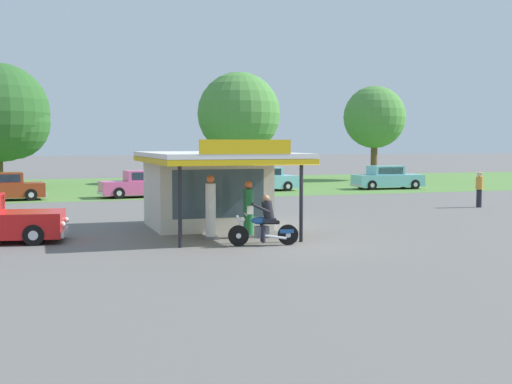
% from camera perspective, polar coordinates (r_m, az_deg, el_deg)
% --- Properties ---
extents(ground_plane, '(300.00, 300.00, 0.00)m').
position_cam_1_polar(ground_plane, '(21.20, 3.14, -4.46)').
color(ground_plane, slate).
extents(grass_verge_strip, '(120.00, 24.00, 0.01)m').
position_cam_1_polar(grass_verge_strip, '(50.22, -9.25, 0.50)').
color(grass_verge_strip, '#56843D').
rests_on(grass_verge_strip, ground).
extents(service_station_kiosk, '(4.84, 7.28, 3.27)m').
position_cam_1_polar(service_station_kiosk, '(25.25, -4.02, 0.65)').
color(service_station_kiosk, beige).
rests_on(service_station_kiosk, ground).
extents(gas_pump_nearside, '(0.44, 0.44, 2.11)m').
position_cam_1_polar(gas_pump_nearside, '(22.32, -3.83, -1.51)').
color(gas_pump_nearside, slate).
rests_on(gas_pump_nearside, ground).
extents(gas_pump_offside, '(0.44, 0.44, 1.90)m').
position_cam_1_polar(gas_pump_offside, '(22.68, -0.64, -1.68)').
color(gas_pump_offside, slate).
rests_on(gas_pump_offside, ground).
extents(motorcycle_with_rider, '(2.17, 0.76, 1.58)m').
position_cam_1_polar(motorcycle_with_rider, '(20.95, 0.73, -2.75)').
color(motorcycle_with_rider, black).
rests_on(motorcycle_with_rider, ground).
extents(parked_car_back_row_centre_right, '(4.97, 2.18, 1.59)m').
position_cam_1_polar(parked_car_back_row_centre_right, '(47.41, 10.98, 1.14)').
color(parked_car_back_row_centre_right, '#7AC6D1').
rests_on(parked_car_back_row_centre_right, ground).
extents(parked_car_back_row_right, '(5.65, 2.42, 1.55)m').
position_cam_1_polar(parked_car_back_row_right, '(44.38, 0.14, 1.00)').
color(parked_car_back_row_right, '#7AC6D1').
rests_on(parked_car_back_row_right, ground).
extents(parked_car_second_row_spare, '(5.69, 2.30, 1.55)m').
position_cam_1_polar(parked_car_second_row_spare, '(40.18, -9.18, 0.59)').
color(parked_car_second_row_spare, '#E55993').
rests_on(parked_car_second_row_spare, ground).
extents(bystander_leaning_by_kiosk, '(0.38, 0.38, 1.75)m').
position_cam_1_polar(bystander_leaning_by_kiosk, '(35.04, 18.25, 0.31)').
color(bystander_leaning_by_kiosk, black).
rests_on(bystander_leaning_by_kiosk, ground).
extents(tree_oak_distant_spare, '(7.02, 7.02, 8.80)m').
position_cam_1_polar(tree_oak_distant_spare, '(51.47, -20.51, 6.03)').
color(tree_oak_distant_spare, brown).
rests_on(tree_oak_distant_spare, ground).
extents(tree_oak_far_right, '(5.26, 5.26, 7.96)m').
position_cam_1_polar(tree_oak_far_right, '(58.48, 9.85, 6.12)').
color(tree_oak_far_right, brown).
rests_on(tree_oak_far_right, ground).
extents(tree_oak_centre, '(6.54, 6.54, 8.74)m').
position_cam_1_polar(tree_oak_centre, '(53.91, -1.46, 6.47)').
color(tree_oak_centre, brown).
rests_on(tree_oak_centre, ground).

